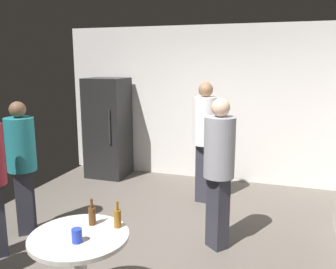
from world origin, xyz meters
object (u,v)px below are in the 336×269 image
foreground_table (80,247)px  plastic_cup_blue (77,236)px  beer_bottle_brown (92,215)px  person_in_white_shirt (205,133)px  refrigerator (108,128)px  beer_bottle_amber (117,218)px  person_in_teal_shirt (22,158)px  person_in_gray_shirt (219,163)px

foreground_table → plastic_cup_blue: 0.20m
beer_bottle_brown → person_in_white_shirt: size_ratio=0.13×
refrigerator → beer_bottle_amber: 3.72m
person_in_teal_shirt → beer_bottle_brown: bearing=15.4°
foreground_table → person_in_gray_shirt: person_in_gray_shirt is taller
person_in_white_shirt → person_in_teal_shirt: bearing=-41.7°
foreground_table → person_in_white_shirt: (0.41, 2.79, 0.43)m
foreground_table → person_in_white_shirt: bearing=81.7°
person_in_gray_shirt → foreground_table: bearing=10.1°
person_in_gray_shirt → beer_bottle_brown: bearing=6.7°
refrigerator → foreground_table: bearing=-66.1°
beer_bottle_amber → person_in_white_shirt: person_in_white_shirt is taller
refrigerator → plastic_cup_blue: size_ratio=16.36×
beer_bottle_amber → person_in_teal_shirt: person_in_teal_shirt is taller
person_in_gray_shirt → person_in_teal_shirt: bearing=-40.4°
plastic_cup_blue → person_in_teal_shirt: person_in_teal_shirt is taller
beer_bottle_brown → plastic_cup_blue: size_ratio=2.09×
beer_bottle_amber → person_in_white_shirt: size_ratio=0.13×
beer_bottle_brown → foreground_table: bearing=-92.4°
person_in_teal_shirt → person_in_gray_shirt: size_ratio=0.96×
refrigerator → plastic_cup_blue: 3.94m
refrigerator → beer_bottle_brown: size_ratio=7.83×
foreground_table → person_in_teal_shirt: (-1.45, 1.10, 0.33)m
beer_bottle_amber → beer_bottle_brown: 0.23m
foreground_table → person_in_teal_shirt: 1.85m
refrigerator → beer_bottle_brown: refrigerator is taller
person_in_white_shirt → person_in_teal_shirt: 2.51m
beer_bottle_amber → beer_bottle_brown: (-0.23, -0.02, 0.00)m
person_in_white_shirt → person_in_gray_shirt: (0.45, -1.30, -0.06)m
foreground_table → beer_bottle_brown: (0.01, 0.20, 0.19)m
plastic_cup_blue → person_in_gray_shirt: bearing=63.2°
refrigerator → foreground_table: size_ratio=2.25×
refrigerator → person_in_teal_shirt: (0.10, -2.39, 0.06)m
plastic_cup_blue → beer_bottle_amber: bearing=61.0°
beer_bottle_brown → person_in_gray_shirt: 1.55m
beer_bottle_brown → person_in_white_shirt: bearing=81.2°
plastic_cup_blue → person_in_gray_shirt: (0.80, 1.59, 0.21)m
foreground_table → plastic_cup_blue: size_ratio=7.27×
refrigerator → plastic_cup_blue: (1.60, -3.60, -0.11)m
beer_bottle_brown → plastic_cup_blue: (0.04, -0.31, -0.03)m
foreground_table → person_in_teal_shirt: bearing=143.0°
plastic_cup_blue → person_in_gray_shirt: size_ratio=0.06×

